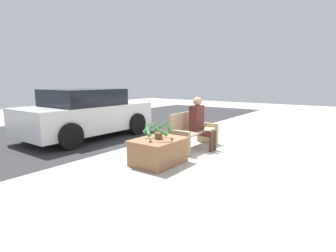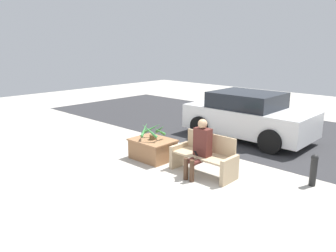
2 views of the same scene
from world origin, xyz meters
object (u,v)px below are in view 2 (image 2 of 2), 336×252
Objects in this scene: bench at (204,156)px; bollard_post at (314,169)px; person_seated at (200,146)px; parked_car at (248,116)px; planter_box at (153,148)px; potted_plant at (153,131)px.

bollard_post is (2.04, 0.99, -0.04)m from bench.
parked_car is at bearing 102.94° from person_seated.
planter_box is 3.75m from bollard_post.
potted_plant is (0.00, 0.01, 0.46)m from planter_box.
planter_box is 3.45m from parked_car.
parked_car reaches higher than bollard_post.
bench is 1.17× the size of person_seated.
bench is 2.27m from bollard_post.
potted_plant is (-1.56, 0.08, 0.04)m from person_seated.
potted_plant is at bearing 176.95° from person_seated.
parked_car reaches higher than person_seated.
parked_car is at bearing 76.87° from potted_plant.
potted_plant reaches higher than bollard_post.
person_seated is at bearing -3.05° from potted_plant.
bench is at bearing 94.51° from person_seated.
bollard_post is at bearing 17.19° from potted_plant.
person_seated is 2.37m from bollard_post.
planter_box is at bearing -175.24° from bench.
parked_car is at bearing 103.44° from bench.
potted_plant is at bearing -175.78° from bench.
parked_car is (0.77, 3.33, 0.44)m from planter_box.
planter_box is 0.46m from potted_plant.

